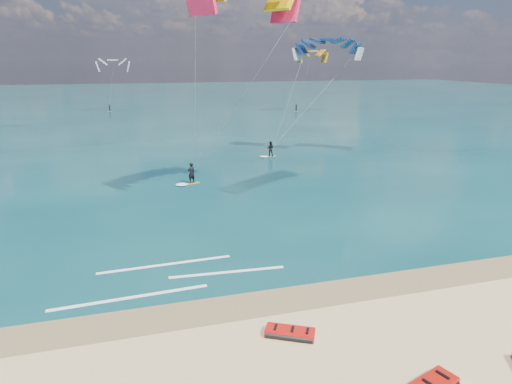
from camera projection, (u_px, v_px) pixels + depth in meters
ground at (146, 152)px, 53.81m from camera, size 320.00×320.00×0.00m
wet_sand_strip at (192, 312)px, 19.69m from camera, size 320.00×2.40×0.01m
sea at (132, 103)px, 112.83m from camera, size 320.00×200.00×0.04m
packed_kite_mid at (290, 336)px, 18.01m from camera, size 2.35×1.91×0.37m
kitesurfer_main at (216, 83)px, 34.05m from camera, size 10.50×11.69×17.32m
kitesurfer_far at (302, 88)px, 49.03m from camera, size 11.66×6.03×13.97m
shoreline_foam at (173, 278)px, 22.75m from camera, size 11.37×3.66×0.01m
distant_kites at (86, 88)px, 84.34m from camera, size 86.41×27.96×12.04m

